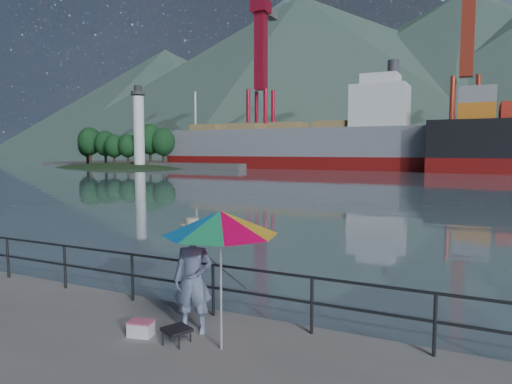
% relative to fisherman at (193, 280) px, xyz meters
% --- Properties ---
extents(harbor_water, '(500.00, 280.00, 0.00)m').
position_rel_fisherman_xyz_m(harbor_water, '(-3.10, 129.13, -0.94)').
color(harbor_water, slate).
rests_on(harbor_water, ground).
extents(far_dock, '(200.00, 40.00, 0.40)m').
position_rel_fisherman_xyz_m(far_dock, '(6.90, 92.13, -0.94)').
color(far_dock, '#514F4C').
rests_on(far_dock, ground).
extents(guardrail, '(22.00, 0.06, 1.03)m').
position_rel_fisherman_xyz_m(guardrail, '(-3.10, 0.83, -0.42)').
color(guardrail, '#2D3033').
rests_on(guardrail, ground).
extents(lighthouse_islet, '(48.00, 26.40, 19.20)m').
position_rel_fisherman_xyz_m(lighthouse_islet, '(-58.07, 61.13, -0.68)').
color(lighthouse_islet, '#263F1E').
rests_on(lighthouse_islet, ground).
extents(fisherman, '(0.80, 0.66, 1.88)m').
position_rel_fisherman_xyz_m(fisherman, '(0.00, 0.00, 0.00)').
color(fisherman, '#2C4E7E').
rests_on(fisherman, ground).
extents(beach_umbrella, '(2.18, 2.18, 2.25)m').
position_rel_fisherman_xyz_m(beach_umbrella, '(0.80, -0.40, 1.12)').
color(beach_umbrella, white).
rests_on(beach_umbrella, ground).
extents(folding_stool, '(0.54, 0.54, 0.27)m').
position_rel_fisherman_xyz_m(folding_stool, '(0.03, -0.54, -0.80)').
color(folding_stool, black).
rests_on(folding_stool, ground).
extents(cooler_bag, '(0.46, 0.35, 0.23)m').
position_rel_fisherman_xyz_m(cooler_bag, '(-0.72, -0.55, -0.82)').
color(cooler_bag, silver).
rests_on(cooler_bag, ground).
extents(fishing_rod, '(0.10, 1.89, 1.33)m').
position_rel_fisherman_xyz_m(fishing_rod, '(0.00, 0.99, -0.94)').
color(fishing_rod, black).
rests_on(fishing_rod, ground).
extents(bulk_carrier, '(50.16, 8.68, 14.50)m').
position_rel_fisherman_xyz_m(bulk_carrier, '(-24.96, 72.77, 3.20)').
color(bulk_carrier, maroon).
rests_on(bulk_carrier, ground).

